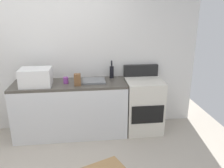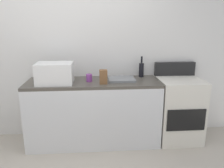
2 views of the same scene
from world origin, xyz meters
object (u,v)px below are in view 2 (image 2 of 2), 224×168
coffee_mug (89,78)px  wine_bottle (141,69)px  stove_oven (178,108)px  knife_block (103,77)px  microwave (55,73)px

coffee_mug → wine_bottle: bearing=15.8°
stove_oven → knife_block: (-1.08, -0.15, 0.52)m
wine_bottle → coffee_mug: 0.79m
wine_bottle → stove_oven: bearing=-20.7°
stove_oven → microwave: 1.80m
knife_block → coffee_mug: bearing=145.1°
wine_bottle → knife_block: bearing=-148.8°
coffee_mug → knife_block: (0.19, -0.13, 0.04)m
microwave → coffee_mug: 0.45m
coffee_mug → knife_block: knife_block is taller
stove_oven → wine_bottle: size_ratio=3.67×
wine_bottle → knife_block: size_ratio=1.67×
knife_block → microwave: bearing=174.3°
stove_oven → wine_bottle: 0.78m
microwave → knife_block: microwave is taller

